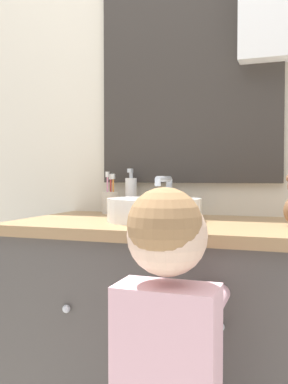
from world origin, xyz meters
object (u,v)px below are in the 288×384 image
sink_basin (155,209)px  toothbrush_holder (110,202)px  soap_dispenser (131,195)px  child_figure (168,372)px

sink_basin → toothbrush_holder: 0.33m
toothbrush_holder → soap_dispenser: soap_dispenser is taller
child_figure → toothbrush_holder: bearing=122.6°
toothbrush_holder → child_figure: (0.45, -0.70, -0.33)m
sink_basin → child_figure: (0.19, -0.50, -0.32)m
soap_dispenser → sink_basin: bearing=-51.7°
sink_basin → soap_dispenser: bearing=128.3°
sink_basin → child_figure: bearing=-69.1°
sink_basin → child_figure: size_ratio=0.38×
child_figure → soap_dispenser: bearing=117.0°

